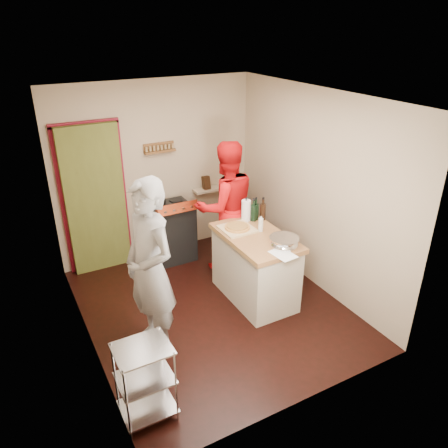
% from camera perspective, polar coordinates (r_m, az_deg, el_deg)
% --- Properties ---
extents(floor, '(3.50, 3.50, 0.00)m').
position_cam_1_polar(floor, '(5.65, -1.53, -10.76)').
color(floor, black).
rests_on(floor, ground).
extents(back_wall, '(3.00, 0.44, 2.60)m').
position_cam_1_polar(back_wall, '(6.42, -14.13, 4.53)').
color(back_wall, tan).
rests_on(back_wall, ground).
extents(left_wall, '(0.04, 3.50, 2.60)m').
position_cam_1_polar(left_wall, '(4.59, -18.63, -2.35)').
color(left_wall, tan).
rests_on(left_wall, ground).
extents(right_wall, '(0.04, 3.50, 2.60)m').
position_cam_1_polar(right_wall, '(5.78, 11.71, 4.23)').
color(right_wall, tan).
rests_on(right_wall, ground).
extents(ceiling, '(3.00, 3.50, 0.02)m').
position_cam_1_polar(ceiling, '(4.62, -1.91, 16.36)').
color(ceiling, white).
rests_on(ceiling, back_wall).
extents(stove, '(0.60, 0.63, 1.00)m').
position_cam_1_polar(stove, '(6.56, -6.88, -0.90)').
color(stove, black).
rests_on(stove, ground).
extents(wire_shelving, '(0.48, 0.40, 0.80)m').
position_cam_1_polar(wire_shelving, '(4.16, -10.27, -19.30)').
color(wire_shelving, silver).
rests_on(wire_shelving, ground).
extents(island, '(0.72, 1.31, 1.21)m').
position_cam_1_polar(island, '(5.60, 4.10, -5.37)').
color(island, '#B8B29C').
rests_on(island, ground).
extents(person_stripe, '(0.62, 0.81, 1.97)m').
position_cam_1_polar(person_stripe, '(4.58, -9.63, -5.87)').
color(person_stripe, '#B9B8BD').
rests_on(person_stripe, ground).
extents(person_red, '(0.96, 0.78, 1.88)m').
position_cam_1_polar(person_red, '(6.09, 0.26, 2.24)').
color(person_red, red).
rests_on(person_red, ground).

